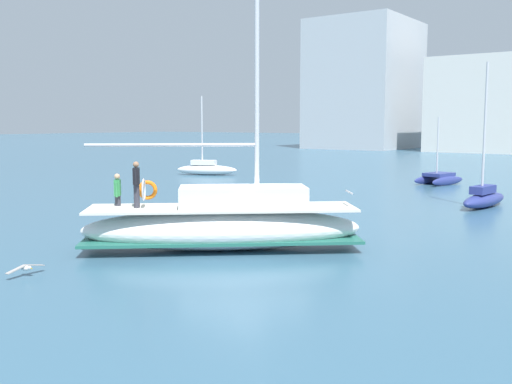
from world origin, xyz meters
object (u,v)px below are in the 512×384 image
Objects in this scene: moored_sloop_far at (484,197)px; moored_catamaran at (206,168)px; main_sailboat at (224,223)px; seagull at (26,268)px; moored_sloop_near at (439,178)px.

moored_sloop_far reaches higher than moored_catamaran.
main_sailboat is 29.29m from moored_catamaran.
seagull is at bearing -58.54° from moored_catamaran.
seagull is (17.12, -27.98, -0.30)m from moored_catamaran.
moored_sloop_near is 11.40m from moored_sloop_far.
moored_sloop_near is 31.77m from seagull.
moored_catamaran is at bearing 131.66° from main_sailboat.
seagull is (-6.92, -21.85, -0.28)m from moored_sloop_far.
main_sailboat is 2.98× the size of moored_sloop_near.
moored_catamaran is (-19.47, 21.88, -0.38)m from main_sailboat.
moored_sloop_far is at bearing 72.43° from seagull.
moored_catamaran is at bearing 165.68° from moored_sloop_far.
main_sailboat is at bearing -106.18° from moored_sloop_far.
moored_sloop_far reaches higher than moored_sloop_near.
seagull is at bearing -111.05° from main_sailboat.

